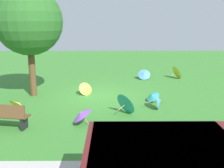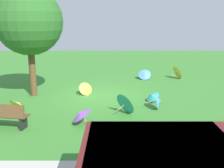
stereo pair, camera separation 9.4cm
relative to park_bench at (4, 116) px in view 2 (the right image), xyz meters
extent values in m
plane|color=#387A2D|center=(-2.89, -4.17, -0.47)|extent=(40.00, 40.00, 0.00)
cube|color=black|center=(-4.51, 4.17, 0.79)|extent=(2.58, 1.93, 0.55)
cube|color=brown|center=(-0.01, -0.07, -0.02)|extent=(1.65, 0.71, 0.05)
cube|color=brown|center=(0.02, 0.13, 0.21)|extent=(1.60, 0.38, 0.45)
cube|color=black|center=(-0.64, 0.04, -0.24)|extent=(0.15, 0.41, 0.45)
cylinder|color=brown|center=(0.21, -4.14, 0.85)|extent=(0.32, 0.32, 2.63)
sphere|color=#286023|center=(0.21, -4.14, 3.12)|extent=(3.18, 3.18, 3.18)
cylinder|color=tan|center=(-2.24, -4.44, -0.29)|extent=(0.21, 0.31, 0.23)
cone|color=yellow|center=(-2.36, -4.25, -0.15)|extent=(0.81, 0.75, 0.63)
sphere|color=tan|center=(-2.39, -4.21, -0.12)|extent=(0.06, 0.06, 0.05)
cylinder|color=tan|center=(-7.63, -7.99, -0.18)|extent=(0.42, 0.16, 0.24)
cone|color=yellow|center=(-7.91, -8.08, -0.03)|extent=(0.79, 1.01, 0.86)
sphere|color=tan|center=(-7.98, -8.10, 0.00)|extent=(0.06, 0.05, 0.05)
cylinder|color=tan|center=(-5.60, -3.01, -0.34)|extent=(0.19, 0.12, 0.26)
cone|color=teal|center=(-5.48, -2.94, -0.16)|extent=(0.79, 0.80, 0.47)
sphere|color=tan|center=(-5.44, -2.92, -0.10)|extent=(0.06, 0.06, 0.05)
cylinder|color=tan|center=(-2.70, -0.37, -0.30)|extent=(0.24, 0.04, 0.34)
cone|color=purple|center=(-2.55, -0.36, -0.07)|extent=(0.76, 0.80, 0.55)
sphere|color=tan|center=(-2.50, -0.36, -0.01)|extent=(0.05, 0.04, 0.05)
cylinder|color=tan|center=(-5.74, -7.94, -0.31)|extent=(0.07, 0.33, 0.31)
cone|color=#4C8CE5|center=(-5.71, -7.74, -0.11)|extent=(0.84, 0.72, 0.65)
sphere|color=tan|center=(-5.70, -7.69, -0.06)|extent=(0.04, 0.06, 0.05)
cylinder|color=tan|center=(-5.31, -2.07, -0.16)|extent=(0.45, 0.08, 0.11)
cone|color=#4C8CE5|center=(-5.60, -2.03, -0.11)|extent=(0.37, 0.73, 0.71)
sphere|color=tan|center=(-5.67, -2.02, -0.09)|extent=(0.05, 0.04, 0.04)
cylinder|color=tan|center=(-4.00, -1.29, -0.15)|extent=(0.38, 0.32, 0.23)
cone|color=teal|center=(-4.25, -1.49, -0.01)|extent=(1.01, 1.06, 0.91)
sphere|color=tan|center=(-4.32, -1.55, 0.03)|extent=(0.06, 0.06, 0.05)
cylinder|color=tan|center=(0.21, -1.35, -0.30)|extent=(0.23, 0.32, 0.33)
cone|color=yellow|center=(0.08, -1.55, -0.09)|extent=(0.94, 0.91, 0.65)
sphere|color=tan|center=(0.04, -1.59, -0.04)|extent=(0.06, 0.06, 0.05)
camera|label=1|loc=(-3.57, 8.44, 3.13)|focal=42.21mm
camera|label=2|loc=(-3.67, 8.44, 3.13)|focal=42.21mm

